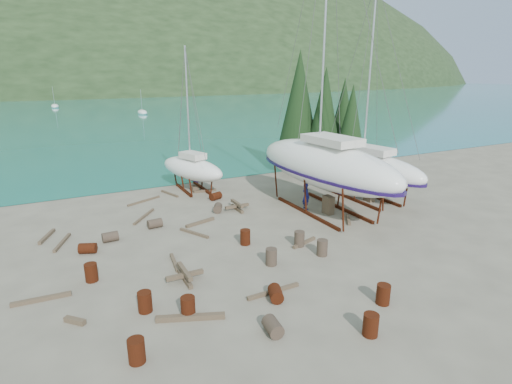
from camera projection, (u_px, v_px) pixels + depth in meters
name	position (u px, v px, depth m)	size (l,w,h in m)	color
ground	(268.00, 247.00, 22.50)	(600.00, 600.00, 0.00)	#635C4E
bay_water	(59.00, 86.00, 290.77)	(700.00, 700.00, 0.00)	#197F7E
far_hill	(59.00, 86.00, 295.03)	(800.00, 360.00, 110.00)	black
far_house_center	(19.00, 88.00, 174.70)	(6.60, 5.60, 5.60)	beige
far_house_right	(135.00, 87.00, 196.64)	(6.60, 5.60, 5.60)	beige
cypress_near_right	(324.00, 114.00, 36.54)	(3.60, 3.60, 10.00)	black
cypress_mid_right	(351.00, 125.00, 35.75)	(3.06, 3.06, 8.50)	black
cypress_back_left	(299.00, 104.00, 37.34)	(4.14, 4.14, 11.50)	black
cypress_far_right	(343.00, 118.00, 38.88)	(3.24, 3.24, 9.00)	black
moored_boat_mid	(142.00, 113.00, 94.91)	(2.00, 5.00, 6.05)	white
moored_boat_far	(55.00, 106.00, 112.56)	(2.00, 5.00, 6.05)	white
large_sailboat_near	(325.00, 164.00, 27.39)	(4.93, 13.66, 21.09)	white
large_sailboat_far	(367.00, 167.00, 30.21)	(4.43, 10.24, 15.68)	white
small_sailboat_shore	(192.00, 168.00, 32.87)	(4.53, 7.48, 11.43)	white
worker	(306.00, 196.00, 28.48)	(0.70, 0.46, 1.92)	navy
drum_0	(137.00, 351.00, 13.42)	(0.58, 0.58, 0.88)	#571E0E
drum_1	(273.00, 327.00, 14.94)	(0.58, 0.58, 0.88)	#2D2823
drum_2	(88.00, 248.00, 21.62)	(0.58, 0.58, 0.88)	#571E0E
drum_3	(371.00, 325.00, 14.80)	(0.58, 0.58, 0.88)	#571E0E
drum_4	(216.00, 196.00, 30.77)	(0.58, 0.58, 0.88)	#571E0E
drum_5	(299.00, 239.00, 22.48)	(0.58, 0.58, 0.88)	#2D2823
drum_7	(383.00, 294.00, 16.84)	(0.58, 0.58, 0.88)	#571E0E
drum_8	(91.00, 272.00, 18.69)	(0.58, 0.58, 0.88)	#571E0E
drum_9	(155.00, 223.00, 25.18)	(0.58, 0.58, 0.88)	#2D2823
drum_10	(188.00, 307.00, 15.93)	(0.58, 0.58, 0.88)	#571E0E
drum_11	(218.00, 208.00, 28.08)	(0.58, 0.58, 0.88)	#2D2823
drum_12	(276.00, 294.00, 17.18)	(0.58, 0.58, 0.88)	#571E0E
drum_13	(145.00, 302.00, 16.29)	(0.58, 0.58, 0.88)	#571E0E
drum_14	(245.00, 237.00, 22.71)	(0.58, 0.58, 0.88)	#571E0E
drum_15	(110.00, 237.00, 23.14)	(0.58, 0.58, 0.88)	#2D2823
drum_16	(271.00, 257.00, 20.28)	(0.58, 0.58, 0.88)	#2D2823
drum_17	(322.00, 248.00, 21.34)	(0.58, 0.58, 0.88)	#2D2823
timber_0	(144.00, 201.00, 30.34)	(0.14, 2.91, 0.14)	brown
timber_1	(348.00, 219.00, 26.43)	(0.19, 1.76, 0.19)	brown
timber_2	(47.00, 236.00, 23.69)	(0.19, 2.10, 0.19)	brown
timber_5	(273.00, 291.00, 17.76)	(0.16, 2.63, 0.16)	brown
timber_6	(205.00, 191.00, 32.85)	(0.19, 1.87, 0.19)	brown
timber_7	(304.00, 243.00, 22.84)	(0.17, 1.91, 0.17)	brown
timber_8	(200.00, 222.00, 25.92)	(0.19, 2.18, 0.19)	brown
timber_9	(170.00, 194.00, 32.15)	(0.15, 2.27, 0.15)	brown
timber_11	(194.00, 233.00, 24.23)	(0.15, 2.31, 0.15)	brown
timber_12	(174.00, 262.00, 20.46)	(0.17, 1.96, 0.17)	brown
timber_13	(75.00, 321.00, 15.60)	(0.22, 0.91, 0.22)	brown
timber_14	(41.00, 299.00, 17.13)	(0.18, 2.36, 0.18)	brown
timber_15	(144.00, 216.00, 27.04)	(0.15, 3.01, 0.15)	brown
timber_16	(191.00, 317.00, 15.81)	(0.23, 2.73, 0.23)	brown
timber_17	(62.00, 242.00, 22.87)	(0.16, 2.49, 0.16)	brown
timber_pile_fore	(185.00, 275.00, 18.73)	(1.80, 1.80, 0.60)	brown
timber_pile_aft	(237.00, 206.00, 28.43)	(1.80, 1.80, 0.60)	brown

